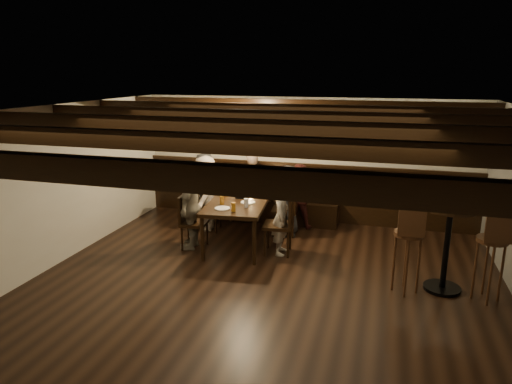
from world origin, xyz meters
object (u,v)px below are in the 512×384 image
(person_bench_left, at_px, (205,188))
(person_bench_right, at_px, (298,196))
(dining_table, at_px, (241,201))
(chair_left_near, at_px, (208,215))
(person_left_near, at_px, (206,194))
(high_top_table, at_px, (448,236))
(person_bench_centre, at_px, (252,187))
(chair_right_near, at_px, (285,219))
(person_right_near, at_px, (287,200))
(person_left_far, at_px, (191,206))
(bar_stool_right, at_px, (489,268))
(bar_stool_left, at_px, (406,261))
(chair_right_far, at_px, (279,235))
(person_right_far, at_px, (281,217))
(chair_left_far, at_px, (194,232))

(person_bench_left, xyz_separation_m, person_bench_right, (1.79, 0.19, -0.07))
(dining_table, bearing_deg, chair_left_near, 147.97)
(person_left_near, bearing_deg, high_top_table, 64.74)
(chair_left_near, distance_m, person_bench_centre, 1.03)
(chair_right_near, distance_m, person_right_near, 0.35)
(chair_right_near, bearing_deg, person_left_near, 90.00)
(person_bench_centre, bearing_deg, person_left_far, 63.43)
(dining_table, relative_size, person_right_near, 1.70)
(bar_stool_right, bearing_deg, chair_left_near, 153.39)
(chair_left_near, height_order, person_bench_left, person_bench_left)
(chair_left_near, distance_m, bar_stool_left, 3.81)
(dining_table, height_order, chair_right_near, chair_right_near)
(chair_right_far, relative_size, person_right_near, 0.78)
(person_bench_right, height_order, person_right_far, person_right_far)
(chair_right_near, bearing_deg, person_bench_left, 74.48)
(person_bench_centre, bearing_deg, person_right_far, 116.57)
(chair_left_far, xyz_separation_m, person_right_far, (1.46, 0.16, 0.35))
(person_bench_right, distance_m, high_top_table, 3.13)
(person_right_far, distance_m, bar_stool_left, 2.09)
(chair_left_near, distance_m, person_bench_right, 1.71)
(bar_stool_left, bearing_deg, person_bench_left, 146.76)
(chair_left_near, bearing_deg, bar_stool_left, 59.12)
(person_bench_centre, bearing_deg, chair_right_far, 115.67)
(dining_table, height_order, person_bench_right, person_bench_right)
(person_left_far, bearing_deg, chair_right_far, 90.00)
(person_left_near, distance_m, high_top_table, 4.22)
(dining_table, height_order, person_right_near, person_right_near)
(person_bench_centre, relative_size, person_right_near, 1.10)
(chair_right_far, xyz_separation_m, bar_stool_right, (2.93, -0.80, 0.14))
(person_bench_left, distance_m, person_bench_right, 1.80)
(person_bench_centre, height_order, person_left_near, person_bench_centre)
(person_bench_left, bearing_deg, person_left_far, 96.34)
(chair_right_near, xyz_separation_m, person_right_near, (0.03, 0.00, 0.35))
(person_bench_left, xyz_separation_m, person_left_near, (0.20, -0.43, 0.01))
(person_left_near, relative_size, person_right_near, 1.09)
(chair_right_far, relative_size, bar_stool_right, 0.83)
(person_bench_centre, height_order, person_left_far, person_left_far)
(high_top_table, height_order, bar_stool_right, bar_stool_right)
(chair_left_near, height_order, person_left_far, person_left_far)
(chair_right_far, distance_m, person_left_near, 1.77)
(person_bench_right, relative_size, person_left_far, 0.85)
(chair_left_far, relative_size, bar_stool_left, 0.75)
(person_left_far, bearing_deg, person_left_near, 180.00)
(dining_table, relative_size, person_left_near, 1.56)
(bar_stool_left, bearing_deg, high_top_table, 18.04)
(person_left_near, xyz_separation_m, bar_stool_right, (4.48, -1.54, -0.25))
(chair_left_near, relative_size, chair_left_far, 1.01)
(person_left_far, relative_size, person_right_near, 1.12)
(chair_right_near, bearing_deg, chair_left_near, 90.00)
(person_bench_centre, bearing_deg, bar_stool_left, 134.92)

